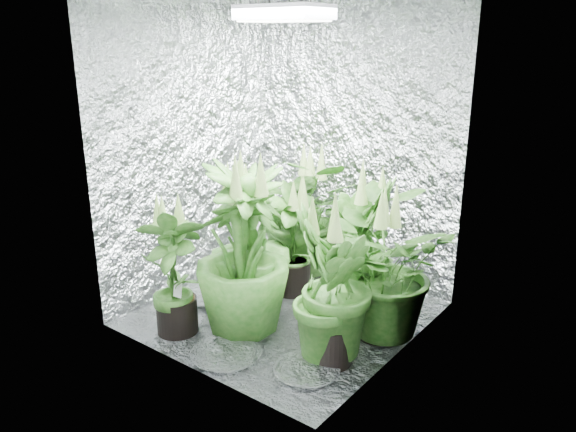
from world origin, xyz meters
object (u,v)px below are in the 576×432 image
Objects in this scene: grow_lamp at (284,13)px; plant_c at (362,247)px; plant_g at (331,289)px; plant_e at (381,269)px; plant_a at (305,214)px; circulation_fan at (398,292)px; plant_b at (292,241)px; plant_f at (174,272)px; plant_d at (242,253)px; plant_h at (250,244)px.

grow_lamp is 0.52× the size of plant_c.
plant_e is at bearing 79.35° from plant_g.
plant_a is 0.94m from circulation_fan.
grow_lamp is 1.82m from circulation_fan.
plant_b is 0.87× the size of plant_c.
plant_f is (-0.22, -0.86, 0.01)m from plant_b.
circulation_fan is (0.05, 0.71, -0.28)m from plant_g.
plant_b is at bearing -175.78° from plant_c.
plant_d is 1.05m from circulation_fan.
plant_h is at bearing -163.17° from plant_e.
grow_lamp is 1.52m from plant_g.
plant_g is at bearing -47.55° from plant_a.
plant_a is 1.02× the size of plant_h.
plant_g is at bearing 3.88° from plant_d.
plant_d is at bearing -99.11° from grow_lamp.
plant_b is at bearing -174.00° from circulation_fan.
plant_c is (0.65, -0.28, -0.02)m from plant_a.
plant_c is at bearing 4.22° from plant_b.
plant_e is at bearing 10.56° from grow_lamp.
plant_a reaches higher than plant_b.
plant_f is 0.50m from plant_h.
plant_a is at bearing 156.97° from plant_c.
circulation_fan is at bearing 94.64° from plant_e.
plant_a is at bearing 114.99° from grow_lamp.
circulation_fan is at bearing 21.52° from plant_c.
plant_h is 0.99m from circulation_fan.
plant_e is 0.96× the size of plant_g.
grow_lamp is 1.36m from plant_d.
grow_lamp is 1.32× the size of circulation_fan.
plant_a is 1.22× the size of plant_f.
circulation_fan is (0.76, 0.54, -0.32)m from plant_h.
plant_b is 0.97× the size of plant_f.
plant_b is 0.82× the size of plant_h.
plant_b is at bearing 75.93° from plant_f.
plant_h reaches higher than plant_e.
circulation_fan is at bearing 49.36° from plant_d.
plant_a is at bearing 111.83° from plant_b.
plant_b is at bearing 140.02° from plant_g.
plant_b is at bearing -68.17° from plant_a.
plant_d reaches higher than plant_h.
circulation_fan is (-0.02, 0.30, -0.27)m from plant_e.
plant_c is 1.12× the size of plant_f.
plant_h reaches higher than circulation_fan.
plant_b is 0.79m from plant_e.
plant_b is 0.78m from circulation_fan.
plant_a reaches higher than plant_e.
plant_f is (-0.37, -0.57, -1.44)m from grow_lamp.
plant_f is (-0.09, -1.18, -0.08)m from plant_a.
circulation_fan is (0.96, 0.99, -0.23)m from plant_f.
plant_c reaches higher than plant_f.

